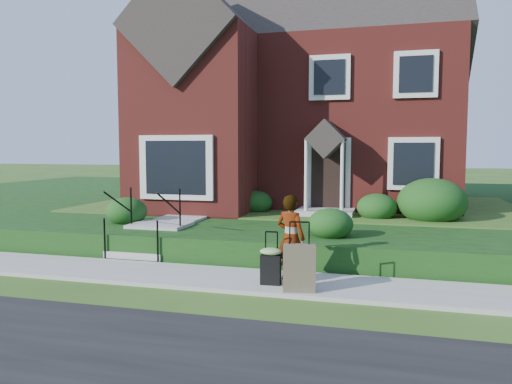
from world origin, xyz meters
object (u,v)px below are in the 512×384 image
(front_steps, at_px, (152,235))
(suitcase_olive, at_px, (299,268))
(woman, at_px, (291,238))
(suitcase_black, at_px, (271,264))

(front_steps, relative_size, suitcase_olive, 1.68)
(woman, bearing_deg, suitcase_black, 73.76)
(suitcase_olive, bearing_deg, front_steps, 138.41)
(front_steps, xyz_separation_m, suitcase_black, (3.45, -2.12, -0.02))
(suitcase_black, height_order, suitcase_olive, suitcase_olive)
(front_steps, distance_m, woman, 4.14)
(suitcase_black, distance_m, suitcase_olive, 0.63)
(front_steps, bearing_deg, suitcase_olive, -30.70)
(suitcase_black, bearing_deg, front_steps, 145.66)
(front_steps, distance_m, suitcase_black, 4.05)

